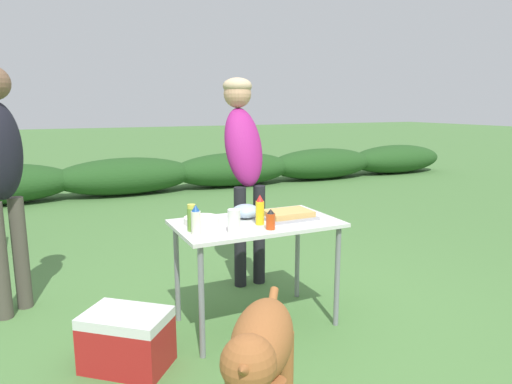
{
  "coord_description": "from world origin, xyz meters",
  "views": [
    {
      "loc": [
        -1.29,
        -2.72,
        1.52
      ],
      "look_at": [
        0.12,
        0.26,
        0.89
      ],
      "focal_mm": 32.0,
      "sensor_mm": 36.0,
      "label": 1
    }
  ],
  "objects_px": {
    "food_tray": "(288,215)",
    "relish_jar": "(192,218)",
    "paper_cup_stack": "(234,221)",
    "dog": "(261,350)",
    "mayo_bottle": "(196,220)",
    "standing_person_in_gray_fleece": "(1,167)",
    "cooler_box": "(127,340)",
    "folding_table": "(256,232)",
    "hot_sauce_bottle": "(271,220)",
    "plate_stack": "(202,220)",
    "standing_person_in_navy_coat": "(243,151)",
    "mustard_bottle": "(260,210)",
    "mixing_bowl": "(246,211)"
  },
  "relations": [
    {
      "from": "mayo_bottle",
      "to": "standing_person_in_gray_fleece",
      "type": "bearing_deg",
      "value": 136.44
    },
    {
      "from": "mixing_bowl",
      "to": "dog",
      "type": "xyz_separation_m",
      "value": [
        -0.48,
        -1.22,
        -0.31
      ]
    },
    {
      "from": "food_tray",
      "to": "standing_person_in_navy_coat",
      "type": "distance_m",
      "value": 0.91
    },
    {
      "from": "paper_cup_stack",
      "to": "standing_person_in_navy_coat",
      "type": "xyz_separation_m",
      "value": [
        0.5,
        0.99,
        0.33
      ]
    },
    {
      "from": "food_tray",
      "to": "relish_jar",
      "type": "relative_size",
      "value": 2.05
    },
    {
      "from": "folding_table",
      "to": "cooler_box",
      "type": "bearing_deg",
      "value": -169.02
    },
    {
      "from": "standing_person_in_gray_fleece",
      "to": "standing_person_in_navy_coat",
      "type": "bearing_deg",
      "value": -50.99
    },
    {
      "from": "paper_cup_stack",
      "to": "dog",
      "type": "relative_size",
      "value": 0.17
    },
    {
      "from": "mayo_bottle",
      "to": "relish_jar",
      "type": "bearing_deg",
      "value": 90.53
    },
    {
      "from": "plate_stack",
      "to": "hot_sauce_bottle",
      "type": "distance_m",
      "value": 0.48
    },
    {
      "from": "mustard_bottle",
      "to": "standing_person_in_gray_fleece",
      "type": "distance_m",
      "value": 1.85
    },
    {
      "from": "dog",
      "to": "plate_stack",
      "type": "bearing_deg",
      "value": -62.57
    },
    {
      "from": "folding_table",
      "to": "food_tray",
      "type": "xyz_separation_m",
      "value": [
        0.24,
        -0.02,
        0.1
      ]
    },
    {
      "from": "mayo_bottle",
      "to": "hot_sauce_bottle",
      "type": "bearing_deg",
      "value": -11.55
    },
    {
      "from": "food_tray",
      "to": "mustard_bottle",
      "type": "distance_m",
      "value": 0.27
    },
    {
      "from": "plate_stack",
      "to": "relish_jar",
      "type": "relative_size",
      "value": 1.41
    },
    {
      "from": "folding_table",
      "to": "hot_sauce_bottle",
      "type": "xyz_separation_m",
      "value": [
        -0.0,
        -0.21,
        0.14
      ]
    },
    {
      "from": "paper_cup_stack",
      "to": "cooler_box",
      "type": "distance_m",
      "value": 0.94
    },
    {
      "from": "mixing_bowl",
      "to": "standing_person_in_navy_coat",
      "type": "height_order",
      "value": "standing_person_in_navy_coat"
    },
    {
      "from": "plate_stack",
      "to": "paper_cup_stack",
      "type": "distance_m",
      "value": 0.33
    },
    {
      "from": "plate_stack",
      "to": "dog",
      "type": "distance_m",
      "value": 1.25
    },
    {
      "from": "folding_table",
      "to": "paper_cup_stack",
      "type": "height_order",
      "value": "paper_cup_stack"
    },
    {
      "from": "mayo_bottle",
      "to": "mustard_bottle",
      "type": "xyz_separation_m",
      "value": [
        0.46,
        0.04,
        0.01
      ]
    },
    {
      "from": "plate_stack",
      "to": "paper_cup_stack",
      "type": "bearing_deg",
      "value": -70.32
    },
    {
      "from": "food_tray",
      "to": "mayo_bottle",
      "type": "height_order",
      "value": "mayo_bottle"
    },
    {
      "from": "standing_person_in_navy_coat",
      "to": "cooler_box",
      "type": "xyz_separation_m",
      "value": [
        -1.18,
        -0.98,
        -0.97
      ]
    },
    {
      "from": "mixing_bowl",
      "to": "dog",
      "type": "height_order",
      "value": "mixing_bowl"
    },
    {
      "from": "folding_table",
      "to": "relish_jar",
      "type": "height_order",
      "value": "relish_jar"
    },
    {
      "from": "food_tray",
      "to": "plate_stack",
      "type": "distance_m",
      "value": 0.6
    },
    {
      "from": "hot_sauce_bottle",
      "to": "standing_person_in_navy_coat",
      "type": "height_order",
      "value": "standing_person_in_navy_coat"
    },
    {
      "from": "relish_jar",
      "to": "standing_person_in_navy_coat",
      "type": "distance_m",
      "value": 1.16
    },
    {
      "from": "plate_stack",
      "to": "standing_person_in_gray_fleece",
      "type": "xyz_separation_m",
      "value": [
        -1.2,
        0.8,
        0.33
      ]
    },
    {
      "from": "folding_table",
      "to": "hot_sauce_bottle",
      "type": "height_order",
      "value": "hot_sauce_bottle"
    },
    {
      "from": "mustard_bottle",
      "to": "standing_person_in_gray_fleece",
      "type": "relative_size",
      "value": 0.11
    },
    {
      "from": "paper_cup_stack",
      "to": "mustard_bottle",
      "type": "height_order",
      "value": "mustard_bottle"
    },
    {
      "from": "paper_cup_stack",
      "to": "mayo_bottle",
      "type": "distance_m",
      "value": 0.23
    },
    {
      "from": "plate_stack",
      "to": "paper_cup_stack",
      "type": "height_order",
      "value": "paper_cup_stack"
    },
    {
      "from": "mayo_bottle",
      "to": "cooler_box",
      "type": "distance_m",
      "value": 0.8
    },
    {
      "from": "hot_sauce_bottle",
      "to": "mayo_bottle",
      "type": "bearing_deg",
      "value": 168.45
    },
    {
      "from": "relish_jar",
      "to": "standing_person_in_gray_fleece",
      "type": "xyz_separation_m",
      "value": [
        -1.09,
        0.95,
        0.27
      ]
    },
    {
      "from": "paper_cup_stack",
      "to": "dog",
      "type": "bearing_deg",
      "value": -105.73
    },
    {
      "from": "relish_jar",
      "to": "cooler_box",
      "type": "relative_size",
      "value": 0.3
    },
    {
      "from": "dog",
      "to": "mixing_bowl",
      "type": "bearing_deg",
      "value": -76.88
    },
    {
      "from": "food_tray",
      "to": "plate_stack",
      "type": "xyz_separation_m",
      "value": [
        -0.59,
        0.14,
        -0.01
      ]
    },
    {
      "from": "relish_jar",
      "to": "mayo_bottle",
      "type": "bearing_deg",
      "value": -89.47
    },
    {
      "from": "hot_sauce_bottle",
      "to": "relish_jar",
      "type": "bearing_deg",
      "value": 159.22
    },
    {
      "from": "mixing_bowl",
      "to": "mustard_bottle",
      "type": "height_order",
      "value": "mustard_bottle"
    },
    {
      "from": "folding_table",
      "to": "mayo_bottle",
      "type": "height_order",
      "value": "mayo_bottle"
    },
    {
      "from": "paper_cup_stack",
      "to": "standing_person_in_navy_coat",
      "type": "bearing_deg",
      "value": 63.26
    },
    {
      "from": "mustard_bottle",
      "to": "relish_jar",
      "type": "relative_size",
      "value": 1.17
    }
  ]
}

